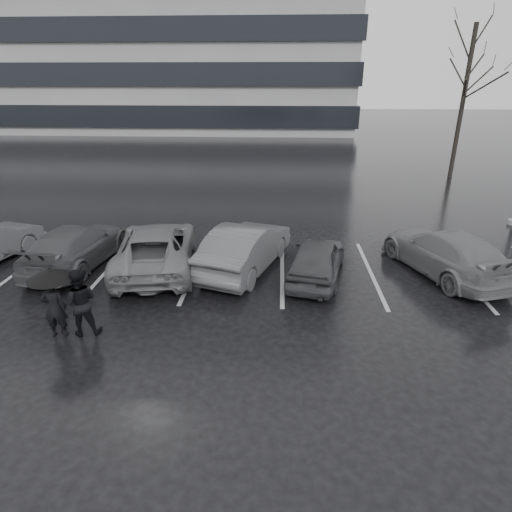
{
  "coord_description": "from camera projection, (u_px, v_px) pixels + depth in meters",
  "views": [
    {
      "loc": [
        0.45,
        -9.99,
        5.7
      ],
      "look_at": [
        -0.16,
        1.0,
        1.1
      ],
      "focal_mm": 30.0,
      "sensor_mm": 36.0,
      "label": 1
    }
  ],
  "objects": [
    {
      "name": "pedestrian_right",
      "position": [
        80.0,
        302.0,
        10.02
      ],
      "size": [
        0.95,
        0.82,
        1.67
      ],
      "primitive_type": "imported",
      "rotation": [
        0.0,
        0.0,
        3.41
      ],
      "color": "black",
      "rests_on": "ground"
    },
    {
      "name": "ground",
      "position": [
        260.0,
        308.0,
        11.43
      ],
      "size": [
        160.0,
        160.0,
        0.0
      ],
      "primitive_type": "plane",
      "color": "black",
      "rests_on": "ground"
    },
    {
      "name": "car_main",
      "position": [
        317.0,
        259.0,
        12.96
      ],
      "size": [
        2.24,
        3.92,
        1.26
      ],
      "primitive_type": "imported",
      "rotation": [
        0.0,
        0.0,
        2.93
      ],
      "color": "black",
      "rests_on": "ground"
    },
    {
      "name": "umbrella",
      "position": [
        50.0,
        274.0,
        9.62
      ],
      "size": [
        1.05,
        1.05,
        1.78
      ],
      "color": "black",
      "rests_on": "ground"
    },
    {
      "name": "car_west_a",
      "position": [
        246.0,
        247.0,
        13.52
      ],
      "size": [
        2.92,
        4.8,
        1.49
      ],
      "primitive_type": "imported",
      "rotation": [
        0.0,
        0.0,
        2.82
      ],
      "color": "#2E2E31",
      "rests_on": "ground"
    },
    {
      "name": "pedestrian_left",
      "position": [
        55.0,
        308.0,
        9.95
      ],
      "size": [
        0.59,
        0.44,
        1.5
      ],
      "primitive_type": "imported",
      "rotation": [
        0.0,
        0.0,
        3.3
      ],
      "color": "black",
      "rests_on": "ground"
    },
    {
      "name": "office_building",
      "position": [
        96.0,
        0.0,
        51.24
      ],
      "size": [
        61.0,
        26.0,
        29.0
      ],
      "color": "gray",
      "rests_on": "ground"
    },
    {
      "name": "tree_north",
      "position": [
        462.0,
        105.0,
        24.88
      ],
      "size": [
        0.26,
        0.26,
        8.5
      ],
      "primitive_type": "cylinder",
      "color": "black",
      "rests_on": "ground"
    },
    {
      "name": "stall_stripes",
      "position": [
        239.0,
        269.0,
        13.77
      ],
      "size": [
        19.72,
        5.0,
        0.0
      ],
      "color": "#9F9FA1",
      "rests_on": "ground"
    },
    {
      "name": "car_east",
      "position": [
        445.0,
        252.0,
        13.27
      ],
      "size": [
        3.43,
        5.13,
        1.38
      ],
      "primitive_type": "imported",
      "rotation": [
        0.0,
        0.0,
        3.49
      ],
      "color": "#49494B",
      "rests_on": "ground"
    },
    {
      "name": "car_west_b",
      "position": [
        156.0,
        247.0,
        13.62
      ],
      "size": [
        3.14,
        5.38,
        1.41
      ],
      "primitive_type": "imported",
      "rotation": [
        0.0,
        0.0,
        3.31
      ],
      "color": "#49494B",
      "rests_on": "ground"
    },
    {
      "name": "car_west_c",
      "position": [
        77.0,
        245.0,
        13.87
      ],
      "size": [
        2.28,
        4.75,
        1.33
      ],
      "primitive_type": "imported",
      "rotation": [
        0.0,
        0.0,
        3.05
      ],
      "color": "black",
      "rests_on": "ground"
    }
  ]
}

